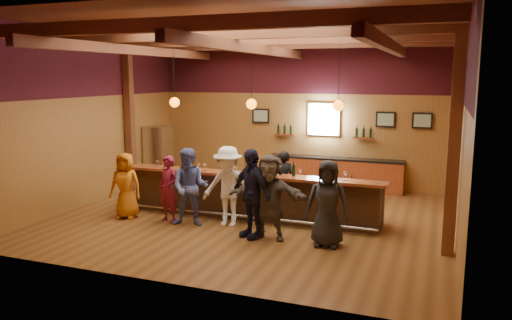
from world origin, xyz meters
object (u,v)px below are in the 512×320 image
(stainless_fridge, at_px, (159,155))
(customer_denim, at_px, (190,187))
(bar_counter, at_px, (254,195))
(customer_navy, at_px, (251,193))
(back_bar_cabinet, at_px, (334,173))
(customer_white, at_px, (228,186))
(customer_dark, at_px, (327,203))
(customer_brown, at_px, (269,197))
(ice_bucket, at_px, (266,168))
(customer_redvest, at_px, (168,189))
(bottle_a, at_px, (277,168))
(customer_orange, at_px, (126,185))
(bartender, at_px, (283,181))

(stainless_fridge, relative_size, customer_denim, 1.02)
(bar_counter, bearing_deg, customer_navy, -71.76)
(customer_denim, bearing_deg, bar_counter, 32.91)
(back_bar_cabinet, height_order, customer_navy, customer_navy)
(customer_white, bearing_deg, bar_counter, 68.00)
(stainless_fridge, bearing_deg, customer_dark, -32.24)
(customer_brown, bearing_deg, ice_bucket, 108.93)
(stainless_fridge, height_order, customer_redvest, stainless_fridge)
(customer_brown, distance_m, bottle_a, 1.34)
(bar_counter, relative_size, bottle_a, 16.43)
(customer_orange, bearing_deg, ice_bucket, 5.31)
(customer_navy, height_order, customer_dark, customer_navy)
(stainless_fridge, xyz_separation_m, customer_navy, (4.60, -3.93, 0.04))
(customer_navy, xyz_separation_m, bottle_a, (0.12, 1.30, 0.32))
(bar_counter, bearing_deg, customer_denim, -132.70)
(back_bar_cabinet, relative_size, customer_redvest, 2.59)
(customer_brown, distance_m, ice_bucket, 1.37)
(bar_counter, height_order, bottle_a, bottle_a)
(customer_orange, bearing_deg, customer_denim, -11.84)
(back_bar_cabinet, height_order, customer_brown, customer_brown)
(back_bar_cabinet, bearing_deg, bartender, -104.25)
(stainless_fridge, xyz_separation_m, customer_brown, (4.99, -3.90, -0.01))
(customer_white, height_order, bottle_a, customer_white)
(customer_denim, bearing_deg, customer_brown, -22.04)
(bottle_a, bearing_deg, ice_bucket, -170.51)
(customer_white, distance_m, ice_bucket, 1.01)
(customer_redvest, bearing_deg, customer_white, 23.65)
(customer_navy, bearing_deg, back_bar_cabinet, 111.73)
(customer_denim, bearing_deg, bottle_a, 16.10)
(ice_bucket, height_order, bottle_a, bottle_a)
(back_bar_cabinet, distance_m, customer_dark, 5.12)
(customer_brown, relative_size, bartender, 1.17)
(customer_navy, relative_size, customer_brown, 1.06)
(stainless_fridge, distance_m, customer_brown, 6.33)
(stainless_fridge, xyz_separation_m, customer_denim, (3.03, -3.63, -0.02))
(bar_counter, bearing_deg, bartender, 58.69)
(stainless_fridge, height_order, customer_orange, stainless_fridge)
(customer_navy, relative_size, bartender, 1.24)
(stainless_fridge, bearing_deg, customer_white, -41.17)
(bar_counter, xyz_separation_m, ice_bucket, (0.38, -0.22, 0.71))
(bar_counter, bearing_deg, customer_redvest, -147.48)
(customer_dark, bearing_deg, stainless_fridge, 142.93)
(customer_redvest, distance_m, customer_navy, 2.23)
(customer_orange, xyz_separation_m, customer_dark, (4.90, -0.30, 0.08))
(back_bar_cabinet, relative_size, ice_bucket, 16.10)
(customer_orange, bearing_deg, bar_counter, 11.28)
(customer_brown, bearing_deg, customer_navy, -178.45)
(customer_denim, distance_m, customer_brown, 1.98)
(customer_denim, relative_size, customer_white, 0.98)
(customer_orange, bearing_deg, customer_redvest, -7.36)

